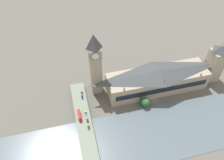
{
  "coord_description": "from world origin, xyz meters",
  "views": [
    {
      "loc": [
        -127.73,
        78.36,
        181.13
      ],
      "look_at": [
        22.45,
        40.62,
        19.88
      ],
      "focal_mm": 35.0,
      "sensor_mm": 36.0,
      "label": 1
    }
  ],
  "objects_px": {
    "victoria_tower": "(215,63)",
    "clock_tower": "(95,63)",
    "road_bridge": "(88,146)",
    "car_northbound_tail": "(89,127)",
    "car_northbound_lead": "(86,113)",
    "car_northbound_mid": "(88,121)",
    "parliament_hall": "(157,80)",
    "car_southbound_mid": "(82,97)",
    "car_southbound_lead": "(82,93)",
    "double_decker_bus_lead": "(79,115)"
  },
  "relations": [
    {
      "from": "road_bridge",
      "to": "car_northbound_lead",
      "type": "bearing_deg",
      "value": -5.7
    },
    {
      "from": "parliament_hall",
      "to": "car_northbound_tail",
      "type": "xyz_separation_m",
      "value": [
        -35.81,
        81.09,
        -6.73
      ]
    },
    {
      "from": "car_northbound_mid",
      "to": "victoria_tower",
      "type": "bearing_deg",
      "value": -79.03
    },
    {
      "from": "road_bridge",
      "to": "car_northbound_tail",
      "type": "distance_m",
      "value": 17.21
    },
    {
      "from": "clock_tower",
      "to": "road_bridge",
      "type": "bearing_deg",
      "value": 162.47
    },
    {
      "from": "double_decker_bus_lead",
      "to": "car_northbound_mid",
      "type": "bearing_deg",
      "value": -135.17
    },
    {
      "from": "victoria_tower",
      "to": "car_southbound_lead",
      "type": "xyz_separation_m",
      "value": [
        6.78,
        146.34,
        -16.15
      ]
    },
    {
      "from": "road_bridge",
      "to": "car_northbound_tail",
      "type": "bearing_deg",
      "value": -10.8
    },
    {
      "from": "car_northbound_lead",
      "to": "victoria_tower",
      "type": "bearing_deg",
      "value": -82.34
    },
    {
      "from": "double_decker_bus_lead",
      "to": "car_northbound_lead",
      "type": "distance_m",
      "value": 6.95
    },
    {
      "from": "victoria_tower",
      "to": "car_northbound_lead",
      "type": "relative_size",
      "value": 10.39
    },
    {
      "from": "road_bridge",
      "to": "clock_tower",
      "type": "bearing_deg",
      "value": -17.53
    },
    {
      "from": "victoria_tower",
      "to": "road_bridge",
      "type": "height_order",
      "value": "victoria_tower"
    },
    {
      "from": "car_northbound_mid",
      "to": "double_decker_bus_lead",
      "type": "bearing_deg",
      "value": 44.83
    },
    {
      "from": "car_southbound_lead",
      "to": "road_bridge",
      "type": "bearing_deg",
      "value": 176.66
    },
    {
      "from": "victoria_tower",
      "to": "double_decker_bus_lead",
      "type": "height_order",
      "value": "victoria_tower"
    },
    {
      "from": "road_bridge",
      "to": "parliament_hall",
      "type": "bearing_deg",
      "value": -58.03
    },
    {
      "from": "clock_tower",
      "to": "car_northbound_tail",
      "type": "bearing_deg",
      "value": 160.27
    },
    {
      "from": "victoria_tower",
      "to": "double_decker_bus_lead",
      "type": "distance_m",
      "value": 155.04
    },
    {
      "from": "car_northbound_mid",
      "to": "car_southbound_lead",
      "type": "relative_size",
      "value": 0.88
    },
    {
      "from": "car_southbound_mid",
      "to": "car_northbound_lead",
      "type": "bearing_deg",
      "value": -179.22
    },
    {
      "from": "road_bridge",
      "to": "car_southbound_mid",
      "type": "xyz_separation_m",
      "value": [
        53.62,
        -3.01,
        1.84
      ]
    },
    {
      "from": "victoria_tower",
      "to": "car_northbound_tail",
      "type": "relative_size",
      "value": 10.89
    },
    {
      "from": "parliament_hall",
      "to": "car_southbound_mid",
      "type": "height_order",
      "value": "parliament_hall"
    },
    {
      "from": "clock_tower",
      "to": "car_southbound_mid",
      "type": "height_order",
      "value": "clock_tower"
    },
    {
      "from": "victoria_tower",
      "to": "car_northbound_mid",
      "type": "relative_size",
      "value": 11.86
    },
    {
      "from": "clock_tower",
      "to": "car_northbound_mid",
      "type": "relative_size",
      "value": 17.32
    },
    {
      "from": "victoria_tower",
      "to": "clock_tower",
      "type": "bearing_deg",
      "value": 84.2
    },
    {
      "from": "parliament_hall",
      "to": "clock_tower",
      "type": "height_order",
      "value": "clock_tower"
    },
    {
      "from": "road_bridge",
      "to": "car_northbound_tail",
      "type": "relative_size",
      "value": 32.75
    },
    {
      "from": "clock_tower",
      "to": "road_bridge",
      "type": "distance_m",
      "value": 76.97
    },
    {
      "from": "car_northbound_lead",
      "to": "car_northbound_mid",
      "type": "bearing_deg",
      "value": -178.08
    },
    {
      "from": "victoria_tower",
      "to": "car_southbound_mid",
      "type": "xyz_separation_m",
      "value": [
        0.95,
        146.8,
        -16.15
      ]
    },
    {
      "from": "victoria_tower",
      "to": "car_southbound_lead",
      "type": "relative_size",
      "value": 10.48
    },
    {
      "from": "road_bridge",
      "to": "car_northbound_mid",
      "type": "bearing_deg",
      "value": -8.37
    },
    {
      "from": "road_bridge",
      "to": "car_northbound_tail",
      "type": "xyz_separation_m",
      "value": [
        16.81,
        -3.21,
        1.84
      ]
    },
    {
      "from": "parliament_hall",
      "to": "car_southbound_mid",
      "type": "bearing_deg",
      "value": 89.29
    },
    {
      "from": "car_southbound_lead",
      "to": "car_southbound_mid",
      "type": "distance_m",
      "value": 5.85
    },
    {
      "from": "road_bridge",
      "to": "car_northbound_mid",
      "type": "distance_m",
      "value": 24.66
    },
    {
      "from": "clock_tower",
      "to": "car_northbound_lead",
      "type": "relative_size",
      "value": 15.16
    },
    {
      "from": "parliament_hall",
      "to": "car_southbound_mid",
      "type": "distance_m",
      "value": 81.57
    },
    {
      "from": "car_northbound_tail",
      "to": "car_southbound_lead",
      "type": "distance_m",
      "value": 42.65
    },
    {
      "from": "clock_tower",
      "to": "road_bridge",
      "type": "height_order",
      "value": "clock_tower"
    },
    {
      "from": "victoria_tower",
      "to": "car_northbound_mid",
      "type": "distance_m",
      "value": 149.83
    },
    {
      "from": "clock_tower",
      "to": "road_bridge",
      "type": "relative_size",
      "value": 0.49
    },
    {
      "from": "car_northbound_tail",
      "to": "car_southbound_lead",
      "type": "xyz_separation_m",
      "value": [
        42.65,
        -0.26,
        -0.0
      ]
    },
    {
      "from": "double_decker_bus_lead",
      "to": "car_northbound_tail",
      "type": "height_order",
      "value": "double_decker_bus_lead"
    },
    {
      "from": "car_southbound_lead",
      "to": "car_northbound_tail",
      "type": "bearing_deg",
      "value": 179.64
    },
    {
      "from": "road_bridge",
      "to": "car_southbound_mid",
      "type": "height_order",
      "value": "car_southbound_mid"
    },
    {
      "from": "parliament_hall",
      "to": "victoria_tower",
      "type": "height_order",
      "value": "victoria_tower"
    }
  ]
}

